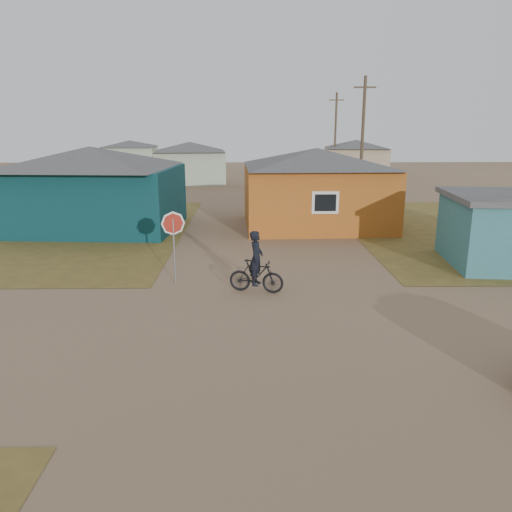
% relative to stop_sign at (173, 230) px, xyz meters
% --- Properties ---
extents(ground, '(120.00, 120.00, 0.00)m').
position_rel_stop_sign_xyz_m(ground, '(3.31, -4.62, -1.73)').
color(ground, '#85684D').
extents(house_teal, '(8.93, 7.08, 4.00)m').
position_rel_stop_sign_xyz_m(house_teal, '(-5.19, 8.88, 0.33)').
color(house_teal, '#092C32').
rests_on(house_teal, ground).
extents(house_yellow, '(7.72, 6.76, 3.90)m').
position_rel_stop_sign_xyz_m(house_yellow, '(5.81, 9.38, 0.27)').
color(house_yellow, '#AA581A').
rests_on(house_yellow, ground).
extents(house_pale_west, '(7.04, 6.15, 3.60)m').
position_rel_stop_sign_xyz_m(house_pale_west, '(-2.69, 29.38, 0.13)').
color(house_pale_west, '#A0AF96').
rests_on(house_pale_west, ground).
extents(house_beige_east, '(6.95, 6.05, 3.60)m').
position_rel_stop_sign_xyz_m(house_beige_east, '(13.31, 35.38, 0.13)').
color(house_beige_east, tan).
rests_on(house_beige_east, ground).
extents(house_pale_north, '(6.28, 5.81, 3.40)m').
position_rel_stop_sign_xyz_m(house_pale_north, '(-10.69, 41.38, 0.02)').
color(house_pale_north, '#A0AF96').
rests_on(house_pale_north, ground).
extents(utility_pole_near, '(1.40, 0.20, 8.00)m').
position_rel_stop_sign_xyz_m(utility_pole_near, '(9.81, 17.38, 2.41)').
color(utility_pole_near, '#4B3D2D').
rests_on(utility_pole_near, ground).
extents(utility_pole_far, '(1.40, 0.20, 8.00)m').
position_rel_stop_sign_xyz_m(utility_pole_far, '(10.81, 33.38, 2.41)').
color(utility_pole_far, '#4B3D2D').
rests_on(utility_pole_far, ground).
extents(stop_sign, '(0.77, 0.07, 2.34)m').
position_rel_stop_sign_xyz_m(stop_sign, '(0.00, 0.00, 0.00)').
color(stop_sign, gray).
rests_on(stop_sign, ground).
extents(cyclist, '(1.75, 0.88, 1.91)m').
position_rel_stop_sign_xyz_m(cyclist, '(2.62, -1.01, -1.03)').
color(cyclist, black).
rests_on(cyclist, ground).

